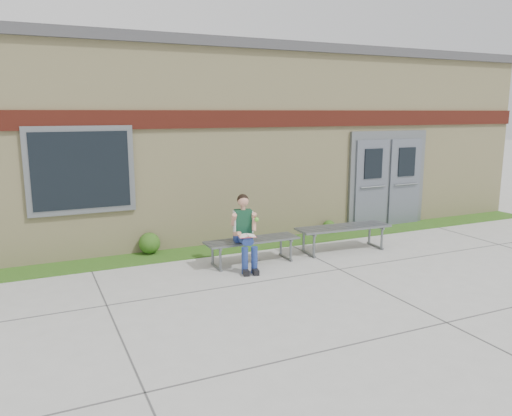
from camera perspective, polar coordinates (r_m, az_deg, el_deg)
name	(u,v)px	position (r m, az deg, el deg)	size (l,w,h in m)	color
ground	(305,286)	(8.11, 5.59, -8.91)	(80.00, 80.00, 0.00)	#9E9E99
grass_strip	(241,247)	(10.32, -1.72, -4.43)	(16.00, 0.80, 0.02)	#234E15
school_building	(189,137)	(13.15, -7.64, 8.05)	(16.20, 6.22, 4.20)	beige
bench_left	(252,245)	(9.15, -0.45, -4.21)	(1.76, 0.50, 0.46)	slate
bench_right	(343,232)	(10.11, 9.95, -2.71)	(1.96, 0.64, 0.50)	slate
girl	(245,230)	(8.81, -1.28, -2.54)	(0.47, 0.81, 1.32)	navy
shrub_mid	(149,243)	(9.96, -12.08, -3.95)	(0.41, 0.41, 0.41)	#234E15
shrub_east	(329,226)	(11.56, 8.33, -2.09)	(0.28, 0.28, 0.28)	#234E15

